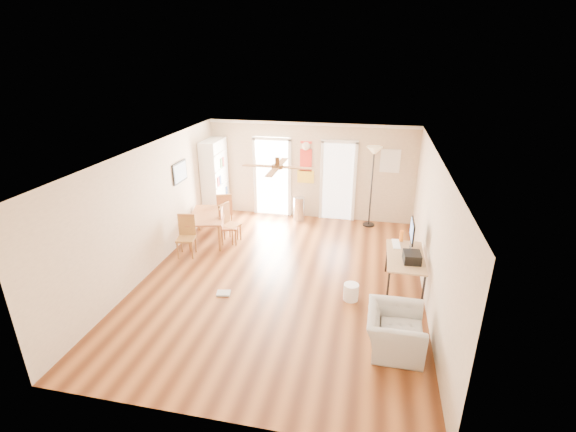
% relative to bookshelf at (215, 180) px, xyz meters
% --- Properties ---
extents(floor, '(7.00, 7.00, 0.00)m').
position_rel_bookshelf_xyz_m(floor, '(2.52, -2.95, -1.07)').
color(floor, brown).
rests_on(floor, ground).
extents(ceiling, '(5.50, 7.00, 0.00)m').
position_rel_bookshelf_xyz_m(ceiling, '(2.52, -2.95, 1.53)').
color(ceiling, silver).
rests_on(ceiling, floor).
extents(wall_back, '(5.50, 0.04, 2.60)m').
position_rel_bookshelf_xyz_m(wall_back, '(2.52, 0.55, 0.23)').
color(wall_back, beige).
rests_on(wall_back, floor).
extents(wall_front, '(5.50, 0.04, 2.60)m').
position_rel_bookshelf_xyz_m(wall_front, '(2.52, -6.45, 0.23)').
color(wall_front, beige).
rests_on(wall_front, floor).
extents(wall_left, '(0.04, 7.00, 2.60)m').
position_rel_bookshelf_xyz_m(wall_left, '(-0.23, -2.95, 0.23)').
color(wall_left, beige).
rests_on(wall_left, floor).
extents(wall_right, '(0.04, 7.00, 2.60)m').
position_rel_bookshelf_xyz_m(wall_right, '(5.27, -2.95, 0.23)').
color(wall_right, beige).
rests_on(wall_right, floor).
extents(crown_molding, '(5.50, 7.00, 0.08)m').
position_rel_bookshelf_xyz_m(crown_molding, '(2.52, -2.95, 1.49)').
color(crown_molding, white).
rests_on(crown_molding, wall_back).
extents(kitchen_doorway, '(0.90, 0.10, 2.10)m').
position_rel_bookshelf_xyz_m(kitchen_doorway, '(1.47, 0.54, -0.02)').
color(kitchen_doorway, white).
rests_on(kitchen_doorway, wall_back).
extents(bathroom_doorway, '(0.80, 0.10, 2.10)m').
position_rel_bookshelf_xyz_m(bathroom_doorway, '(3.27, 0.54, -0.02)').
color(bathroom_doorway, white).
rests_on(bathroom_doorway, wall_back).
extents(wall_decal, '(0.46, 0.03, 1.10)m').
position_rel_bookshelf_xyz_m(wall_decal, '(2.39, 0.53, 0.48)').
color(wall_decal, red).
rests_on(wall_decal, wall_back).
extents(ac_grille, '(0.50, 0.04, 0.60)m').
position_rel_bookshelf_xyz_m(ac_grille, '(4.57, 0.52, 0.63)').
color(ac_grille, white).
rests_on(ac_grille, wall_back).
extents(framed_poster, '(0.04, 0.66, 0.48)m').
position_rel_bookshelf_xyz_m(framed_poster, '(-0.21, -1.55, 0.63)').
color(framed_poster, black).
rests_on(framed_poster, wall_left).
extents(ceiling_fan, '(1.24, 1.24, 0.20)m').
position_rel_bookshelf_xyz_m(ceiling_fan, '(2.52, -3.25, 1.36)').
color(ceiling_fan, '#593819').
rests_on(ceiling_fan, ceiling).
extents(bookshelf, '(0.72, 1.05, 2.15)m').
position_rel_bookshelf_xyz_m(bookshelf, '(0.00, 0.00, 0.00)').
color(bookshelf, silver).
rests_on(bookshelf, floor).
extents(dining_table, '(1.09, 1.49, 0.67)m').
position_rel_bookshelf_xyz_m(dining_table, '(0.37, -1.48, -0.74)').
color(dining_table, '#A15E34').
rests_on(dining_table, floor).
extents(dining_chair_right_a, '(0.48, 0.48, 0.93)m').
position_rel_bookshelf_xyz_m(dining_chair_right_a, '(0.92, -1.43, -0.61)').
color(dining_chair_right_a, olive).
rests_on(dining_chair_right_a, floor).
extents(dining_chair_right_b, '(0.44, 0.44, 0.91)m').
position_rel_bookshelf_xyz_m(dining_chair_right_b, '(0.92, -1.52, -0.62)').
color(dining_chair_right_b, '#A25D34').
rests_on(dining_chair_right_b, floor).
extents(dining_chair_near, '(0.45, 0.45, 0.93)m').
position_rel_bookshelf_xyz_m(dining_chair_near, '(0.19, -2.36, -0.61)').
color(dining_chair_near, '#9F6D33').
rests_on(dining_chair_near, floor).
extents(dining_chair_far, '(0.50, 0.50, 0.94)m').
position_rel_bookshelf_xyz_m(dining_chair_far, '(0.48, -0.62, -0.60)').
color(dining_chair_far, '#AD6737').
rests_on(dining_chair_far, floor).
extents(trash_can, '(0.36, 0.36, 0.65)m').
position_rel_bookshelf_xyz_m(trash_can, '(2.28, 0.22, -0.75)').
color(trash_can, '#B5B5B7').
rests_on(trash_can, floor).
extents(torchiere_lamp, '(0.45, 0.45, 2.10)m').
position_rel_bookshelf_xyz_m(torchiere_lamp, '(4.15, 0.25, -0.02)').
color(torchiere_lamp, black).
rests_on(torchiere_lamp, floor).
extents(computer_desk, '(0.68, 1.36, 0.73)m').
position_rel_bookshelf_xyz_m(computer_desk, '(4.87, -2.82, -0.71)').
color(computer_desk, tan).
rests_on(computer_desk, floor).
extents(imac, '(0.18, 0.60, 0.55)m').
position_rel_bookshelf_xyz_m(imac, '(4.99, -2.43, -0.07)').
color(imac, black).
rests_on(imac, computer_desk).
extents(keyboard, '(0.17, 0.45, 0.02)m').
position_rel_bookshelf_xyz_m(keyboard, '(4.72, -2.36, -0.33)').
color(keyboard, white).
rests_on(keyboard, computer_desk).
extents(printer, '(0.33, 0.37, 0.18)m').
position_rel_bookshelf_xyz_m(printer, '(4.97, -3.04, -0.25)').
color(printer, black).
rests_on(printer, computer_desk).
extents(orange_bottle, '(0.10, 0.10, 0.23)m').
position_rel_bookshelf_xyz_m(orange_bottle, '(4.82, -2.18, -0.23)').
color(orange_bottle, orange).
rests_on(orange_bottle, computer_desk).
extents(wastebasket_a, '(0.32, 0.32, 0.32)m').
position_rel_bookshelf_xyz_m(wastebasket_a, '(3.93, -3.38, -0.91)').
color(wastebasket_a, white).
rests_on(wastebasket_a, floor).
extents(floor_cloth, '(0.29, 0.25, 0.04)m').
position_rel_bookshelf_xyz_m(floor_cloth, '(1.55, -3.70, -1.05)').
color(floor_cloth, '#A5A6A0').
rests_on(floor_cloth, floor).
extents(armchair, '(0.87, 0.99, 0.64)m').
position_rel_bookshelf_xyz_m(armchair, '(4.67, -4.60, -0.76)').
color(armchair, '#ADACA7').
rests_on(armchair, floor).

